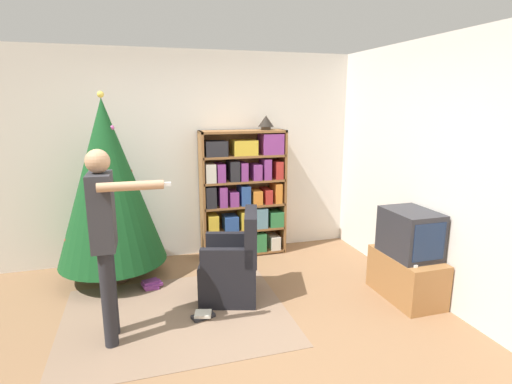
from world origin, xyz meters
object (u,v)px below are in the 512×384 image
Objects in this scene: standing_person at (105,231)px; television at (410,233)px; bookshelf at (243,194)px; armchair at (233,268)px; christmas_tree at (108,183)px; table_lamp at (266,122)px.

television is at bearing 89.95° from standing_person.
standing_person is (-1.57, -1.60, 0.15)m from bookshelf.
armchair is (-1.70, 0.51, -0.37)m from television.
television is 3.21m from christmas_tree.
bookshelf is 1.67m from christmas_tree.
television reaches higher than armchair.
bookshelf reaches higher than standing_person.
christmas_tree reaches higher than table_lamp.
television is at bearing -52.34° from bookshelf.
christmas_tree is 2.27× the size of armchair.
standing_person is 8.12× the size of table_lamp.
christmas_tree reaches higher than standing_person.
table_lamp is at bearing 120.35° from television.
standing_person is (-1.15, -0.44, 0.64)m from armchair.
armchair is at bearing -110.03° from bookshelf.
christmas_tree is 1.28m from standing_person.
christmas_tree is 1.65m from armchair.
bookshelf is at bearing 136.80° from standing_person.
standing_person is at bearing -134.49° from bookshelf.
christmas_tree reaches higher than television.
television is 0.27× the size of christmas_tree.
standing_person is (0.04, -1.27, -0.15)m from christmas_tree.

